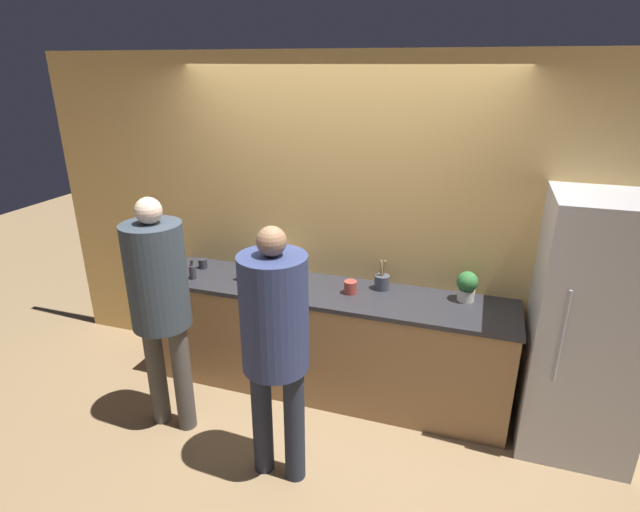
% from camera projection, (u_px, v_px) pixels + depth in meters
% --- Properties ---
extents(ground_plane, '(14.00, 14.00, 0.00)m').
position_uv_depth(ground_plane, '(314.00, 413.00, 3.82)').
color(ground_plane, '#8C704C').
extents(wall_back, '(5.20, 0.06, 2.60)m').
position_uv_depth(wall_back, '(340.00, 227.00, 3.92)').
color(wall_back, '#E0B266').
rests_on(wall_back, ground_plane).
extents(counter, '(2.79, 0.63, 0.89)m').
position_uv_depth(counter, '(328.00, 340.00, 3.97)').
color(counter, '#9E754C').
rests_on(counter, ground_plane).
extents(refrigerator, '(0.70, 0.67, 1.78)m').
position_uv_depth(refrigerator, '(589.00, 329.00, 3.24)').
color(refrigerator, '#B7B7BC').
rests_on(refrigerator, ground_plane).
extents(person_left, '(0.40, 0.40, 1.72)m').
position_uv_depth(person_left, '(159.00, 294.00, 3.34)').
color(person_left, '#4C4742').
rests_on(person_left, ground_plane).
extents(person_center, '(0.40, 0.40, 1.69)m').
position_uv_depth(person_center, '(275.00, 333.00, 2.91)').
color(person_center, '#232838').
rests_on(person_center, ground_plane).
extents(fruit_bowl, '(0.32, 0.32, 0.13)m').
position_uv_depth(fruit_bowl, '(275.00, 268.00, 4.08)').
color(fruit_bowl, beige).
rests_on(fruit_bowl, counter).
extents(utensil_crock, '(0.11, 0.11, 0.24)m').
position_uv_depth(utensil_crock, '(382.00, 282.00, 3.79)').
color(utensil_crock, '#3D424C').
rests_on(utensil_crock, counter).
extents(bottle_dark, '(0.05, 0.05, 0.16)m').
position_uv_depth(bottle_dark, '(193.00, 271.00, 3.97)').
color(bottle_dark, '#333338').
rests_on(bottle_dark, counter).
extents(bottle_green, '(0.06, 0.06, 0.19)m').
position_uv_depth(bottle_green, '(242.00, 272.00, 3.93)').
color(bottle_green, '#236033').
rests_on(bottle_green, counter).
extents(cup_black, '(0.07, 0.07, 0.08)m').
position_uv_depth(cup_black, '(203.00, 264.00, 4.19)').
color(cup_black, '#28282D').
rests_on(cup_black, counter).
extents(cup_red, '(0.09, 0.09, 0.10)m').
position_uv_depth(cup_red, '(350.00, 287.00, 3.72)').
color(cup_red, '#A33D33').
rests_on(cup_red, counter).
extents(potted_plant, '(0.15, 0.15, 0.22)m').
position_uv_depth(potted_plant, '(467.00, 285.00, 3.59)').
color(potted_plant, beige).
rests_on(potted_plant, counter).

